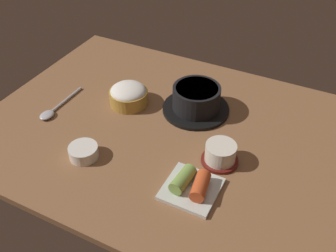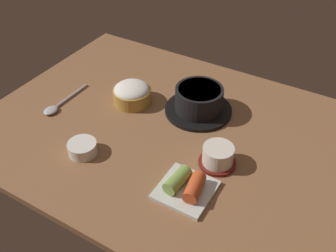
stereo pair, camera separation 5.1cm
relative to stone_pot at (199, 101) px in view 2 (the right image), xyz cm
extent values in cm
cube|color=brown|center=(-4.35, -11.38, -4.74)|extent=(100.00, 76.00, 2.00)
cylinder|color=black|center=(0.00, 0.00, -3.24)|extent=(19.42, 19.42, 1.00)
cylinder|color=black|center=(0.00, 0.00, 0.70)|extent=(13.65, 13.65, 6.87)
cylinder|color=#D15619|center=(0.00, 0.00, 3.83)|extent=(12.02, 12.02, 0.60)
cylinder|color=#B78C38|center=(-19.16, -5.80, -1.55)|extent=(11.37, 11.37, 4.39)
ellipsoid|color=white|center=(-19.16, -5.80, 0.65)|extent=(10.46, 10.46, 3.98)
cylinder|color=maroon|center=(13.76, -16.76, -3.34)|extent=(9.31, 9.31, 0.80)
cylinder|color=silver|center=(13.76, -16.76, -0.64)|extent=(7.68, 7.68, 4.60)
cylinder|color=#C6D18C|center=(13.76, -16.76, 1.36)|extent=(6.53, 6.53, 0.40)
cube|color=silver|center=(11.28, -28.58, -3.24)|extent=(12.34, 12.34, 1.00)
cylinder|color=#7A9E47|center=(9.12, -28.58, -1.04)|extent=(4.04, 7.68, 3.39)
cylinder|color=#C64C23|center=(13.44, -28.58, -1.04)|extent=(4.51, 7.84, 3.39)
cylinder|color=white|center=(-17.47, -30.50, -2.13)|extent=(7.42, 7.42, 3.21)
cylinder|color=brown|center=(-17.47, -30.50, -0.83)|extent=(6.09, 6.09, 0.50)
cylinder|color=#B7B7BC|center=(-36.71, -14.09, -3.34)|extent=(0.96, 15.92, 0.80)
ellipsoid|color=#B7B7BC|center=(-36.63, -22.04, -3.02)|extent=(3.60, 4.68, 1.26)
camera|label=1|loc=(32.82, -83.35, 64.16)|focal=40.98mm
camera|label=2|loc=(37.33, -80.89, 64.16)|focal=40.98mm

